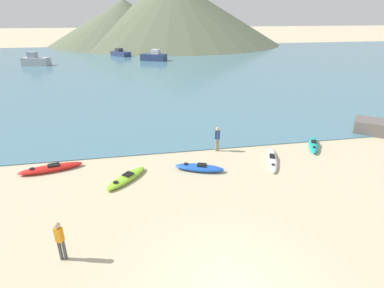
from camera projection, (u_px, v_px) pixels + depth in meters
bay_water at (151, 66)px, 50.78m from camera, size 160.00×70.00×0.06m
far_hill_left at (125, 22)px, 83.71m from camera, size 42.10×42.10×11.76m
far_hill_midleft at (150, 33)px, 84.86m from camera, size 48.82×48.82×6.18m
far_hill_midright at (174, 12)px, 86.04m from camera, size 60.74×60.74×16.99m
kayak_on_sand_0 at (272, 159)px, 18.02m from camera, size 1.79×3.32×0.31m
kayak_on_sand_1 at (199, 168)px, 16.95m from camera, size 2.88×1.70×0.41m
kayak_on_sand_2 at (51, 168)px, 16.93m from camera, size 3.48×1.45×0.38m
kayak_on_sand_3 at (126, 178)px, 15.98m from camera, size 2.48×2.67×0.32m
kayak_on_sand_4 at (313, 145)px, 19.93m from camera, size 1.89×2.73×0.38m
person_near_foreground at (60, 239)px, 10.53m from camera, size 0.33×0.26×1.63m
person_near_waterline at (217, 138)px, 19.09m from camera, size 0.33×0.29×1.63m
moored_boat_0 at (154, 57)px, 56.01m from camera, size 5.09×4.03×2.01m
moored_boat_1 at (120, 53)px, 61.90m from camera, size 4.28×4.58×1.53m
moored_boat_3 at (36, 61)px, 50.74m from camera, size 4.75×2.94×2.17m
shoreline_rock at (378, 127)px, 22.09m from camera, size 3.67×3.46×0.96m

